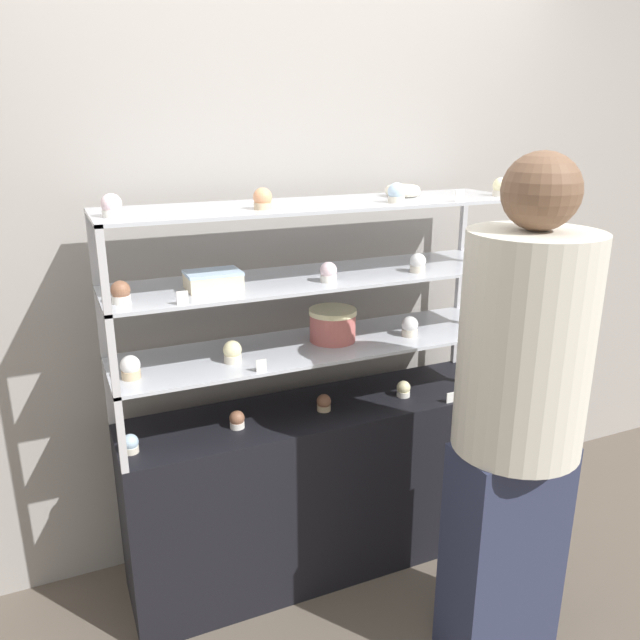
# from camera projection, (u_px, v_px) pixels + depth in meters

# --- Properties ---
(ground_plane) EXTENTS (20.00, 20.00, 0.00)m
(ground_plane) POSITION_uv_depth(u_px,v_px,m) (320.00, 560.00, 2.71)
(ground_plane) COLOR brown
(back_wall) EXTENTS (8.00, 0.05, 2.60)m
(back_wall) POSITION_uv_depth(u_px,v_px,m) (287.00, 250.00, 2.61)
(back_wall) COLOR gray
(back_wall) RESTS_ON ground_plane
(display_base) EXTENTS (1.57, 0.40, 0.73)m
(display_base) POSITION_uv_depth(u_px,v_px,m) (320.00, 486.00, 2.59)
(display_base) COLOR black
(display_base) RESTS_ON ground_plane
(display_riser_lower) EXTENTS (1.57, 0.40, 0.27)m
(display_riser_lower) POSITION_uv_depth(u_px,v_px,m) (320.00, 347.00, 2.41)
(display_riser_lower) COLOR #B7B7BC
(display_riser_lower) RESTS_ON display_base
(display_riser_middle) EXTENTS (1.57, 0.40, 0.27)m
(display_riser_middle) POSITION_uv_depth(u_px,v_px,m) (320.00, 280.00, 2.32)
(display_riser_middle) COLOR #B7B7BC
(display_riser_middle) RESTS_ON display_riser_lower
(display_riser_upper) EXTENTS (1.57, 0.40, 0.27)m
(display_riser_upper) POSITION_uv_depth(u_px,v_px,m) (320.00, 207.00, 2.24)
(display_riser_upper) COLOR #B7B7BC
(display_riser_upper) RESTS_ON display_riser_middle
(layer_cake_centerpiece) EXTENTS (0.19, 0.19, 0.13)m
(layer_cake_centerpiece) POSITION_uv_depth(u_px,v_px,m) (333.00, 325.00, 2.41)
(layer_cake_centerpiece) COLOR #C66660
(layer_cake_centerpiece) RESTS_ON display_riser_lower
(sheet_cake_frosted) EXTENTS (0.19, 0.13, 0.06)m
(sheet_cake_frosted) POSITION_uv_depth(u_px,v_px,m) (213.00, 280.00, 2.13)
(sheet_cake_frosted) COLOR beige
(sheet_cake_frosted) RESTS_ON display_riser_middle
(cupcake_0) EXTENTS (0.06, 0.06, 0.07)m
(cupcake_0) POSITION_uv_depth(u_px,v_px,m) (130.00, 444.00, 2.13)
(cupcake_0) COLOR beige
(cupcake_0) RESTS_ON display_base
(cupcake_1) EXTENTS (0.06, 0.06, 0.07)m
(cupcake_1) POSITION_uv_depth(u_px,v_px,m) (237.00, 420.00, 2.30)
(cupcake_1) COLOR white
(cupcake_1) RESTS_ON display_base
(cupcake_2) EXTENTS (0.06, 0.06, 0.07)m
(cupcake_2) POSITION_uv_depth(u_px,v_px,m) (323.00, 403.00, 2.44)
(cupcake_2) COLOR #CCB28C
(cupcake_2) RESTS_ON display_base
(cupcake_3) EXTENTS (0.06, 0.06, 0.07)m
(cupcake_3) POSITION_uv_depth(u_px,v_px,m) (403.00, 389.00, 2.57)
(cupcake_3) COLOR white
(cupcake_3) RESTS_ON display_base
(cupcake_4) EXTENTS (0.06, 0.06, 0.07)m
(cupcake_4) POSITION_uv_depth(u_px,v_px,m) (489.00, 379.00, 2.67)
(cupcake_4) COLOR white
(cupcake_4) RESTS_ON display_base
(price_tag_0) EXTENTS (0.04, 0.00, 0.04)m
(price_tag_0) POSITION_uv_depth(u_px,v_px,m) (450.00, 398.00, 2.51)
(price_tag_0) COLOR white
(price_tag_0) RESTS_ON display_base
(cupcake_5) EXTENTS (0.07, 0.07, 0.08)m
(cupcake_5) POSITION_uv_depth(u_px,v_px,m) (131.00, 368.00, 2.06)
(cupcake_5) COLOR #CCB28C
(cupcake_5) RESTS_ON display_riser_lower
(cupcake_6) EXTENTS (0.07, 0.07, 0.08)m
(cupcake_6) POSITION_uv_depth(u_px,v_px,m) (232.00, 352.00, 2.20)
(cupcake_6) COLOR beige
(cupcake_6) RESTS_ON display_riser_lower
(cupcake_7) EXTENTS (0.07, 0.07, 0.08)m
(cupcake_7) POSITION_uv_depth(u_px,v_px,m) (410.00, 327.00, 2.47)
(cupcake_7) COLOR beige
(cupcake_7) RESTS_ON display_riser_lower
(cupcake_8) EXTENTS (0.07, 0.07, 0.08)m
(cupcake_8) POSITION_uv_depth(u_px,v_px,m) (485.00, 317.00, 2.60)
(cupcake_8) COLOR #CCB28C
(cupcake_8) RESTS_ON display_riser_lower
(price_tag_1) EXTENTS (0.04, 0.00, 0.04)m
(price_tag_1) POSITION_uv_depth(u_px,v_px,m) (261.00, 366.00, 2.12)
(price_tag_1) COLOR white
(price_tag_1) RESTS_ON display_riser_lower
(cupcake_9) EXTENTS (0.06, 0.06, 0.07)m
(cupcake_9) POSITION_uv_depth(u_px,v_px,m) (121.00, 293.00, 1.96)
(cupcake_9) COLOR white
(cupcake_9) RESTS_ON display_riser_middle
(cupcake_10) EXTENTS (0.06, 0.06, 0.07)m
(cupcake_10) POSITION_uv_depth(u_px,v_px,m) (328.00, 273.00, 2.22)
(cupcake_10) COLOR white
(cupcake_10) RESTS_ON display_riser_middle
(cupcake_11) EXTENTS (0.06, 0.06, 0.07)m
(cupcake_11) POSITION_uv_depth(u_px,v_px,m) (418.00, 263.00, 2.36)
(cupcake_11) COLOR beige
(cupcake_11) RESTS_ON display_riser_middle
(cupcake_12) EXTENTS (0.06, 0.06, 0.07)m
(cupcake_12) POSITION_uv_depth(u_px,v_px,m) (494.00, 254.00, 2.53)
(cupcake_12) COLOR #CCB28C
(cupcake_12) RESTS_ON display_riser_middle
(price_tag_2) EXTENTS (0.04, 0.00, 0.04)m
(price_tag_2) POSITION_uv_depth(u_px,v_px,m) (183.00, 298.00, 1.94)
(price_tag_2) COLOR white
(price_tag_2) RESTS_ON display_riser_middle
(cupcake_13) EXTENTS (0.06, 0.06, 0.07)m
(cupcake_13) POSITION_uv_depth(u_px,v_px,m) (112.00, 206.00, 1.90)
(cupcake_13) COLOR white
(cupcake_13) RESTS_ON display_riser_upper
(cupcake_14) EXTENTS (0.06, 0.06, 0.07)m
(cupcake_14) POSITION_uv_depth(u_px,v_px,m) (263.00, 199.00, 2.06)
(cupcake_14) COLOR #CCB28C
(cupcake_14) RESTS_ON display_riser_upper
(cupcake_15) EXTENTS (0.06, 0.06, 0.07)m
(cupcake_15) POSITION_uv_depth(u_px,v_px,m) (396.00, 193.00, 2.23)
(cupcake_15) COLOR beige
(cupcake_15) RESTS_ON display_riser_upper
(cupcake_16) EXTENTS (0.06, 0.06, 0.07)m
(cupcake_16) POSITION_uv_depth(u_px,v_px,m) (501.00, 187.00, 2.44)
(cupcake_16) COLOR beige
(cupcake_16) RESTS_ON display_riser_upper
(price_tag_3) EXTENTS (0.04, 0.00, 0.04)m
(price_tag_3) POSITION_uv_depth(u_px,v_px,m) (460.00, 196.00, 2.26)
(price_tag_3) COLOR white
(price_tag_3) RESTS_ON display_riser_upper
(donut_glazed) EXTENTS (0.14, 0.14, 0.04)m
(donut_glazed) POSITION_uv_depth(u_px,v_px,m) (403.00, 191.00, 2.42)
(donut_glazed) COLOR #EFE5CC
(donut_glazed) RESTS_ON display_riser_upper
(customer_figure) EXTENTS (0.41, 0.41, 1.74)m
(customer_figure) POSITION_uv_depth(u_px,v_px,m) (518.00, 412.00, 1.99)
(customer_figure) COLOR #282D47
(customer_figure) RESTS_ON ground_plane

